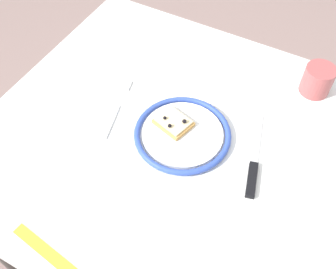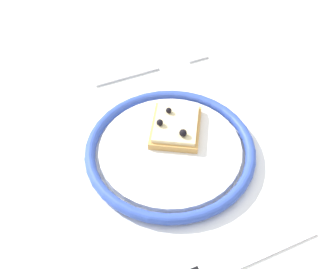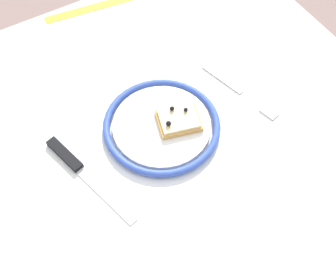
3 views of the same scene
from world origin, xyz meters
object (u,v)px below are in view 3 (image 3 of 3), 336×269
plate (164,125)px  fork (239,91)px  measuring_tape (101,5)px  knife (76,165)px  dining_table (160,146)px  pizza_slice_near (179,120)px

plate → fork: bearing=179.4°
measuring_tape → knife: bearing=65.9°
dining_table → pizza_slice_near: 0.11m
pizza_slice_near → measuring_tape: bearing=-93.1°
plate → knife: bearing=-2.0°
knife → measuring_tape: size_ratio=0.85×
plate → knife: (0.19, -0.01, -0.00)m
plate → pizza_slice_near: 0.03m
plate → measuring_tape: plate is taller
dining_table → knife: bearing=1.0°
measuring_tape → plate: bearing=90.5°
fork → measuring_tape: 0.42m
dining_table → knife: size_ratio=4.03×
pizza_slice_near → measuring_tape: 0.41m
pizza_slice_near → fork: size_ratio=0.49×
dining_table → plate: 0.09m
dining_table → fork: fork is taller
plate → knife: 0.19m
pizza_slice_near → knife: bearing=-5.2°
pizza_slice_near → fork: (-0.16, -0.01, -0.02)m
knife → pizza_slice_near: bearing=174.8°
fork → measuring_tape: size_ratio=0.71×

